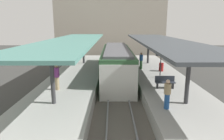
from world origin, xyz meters
TOP-DOWN VIEW (x-y plane):
  - ground_plane at (0.00, 0.00)m, footprint 80.00×80.00m
  - platform_left at (-3.80, 0.00)m, footprint 4.40×28.00m
  - platform_right at (3.80, 0.00)m, footprint 4.40×28.00m
  - track_ballast at (0.00, 0.00)m, footprint 3.20×28.00m
  - rail_near_side at (-0.72, 0.00)m, footprint 0.08×28.00m
  - rail_far_side at (0.72, 0.00)m, footprint 0.08×28.00m
  - commuter_train at (0.00, 3.49)m, footprint 2.78×12.19m
  - canopy_left at (-3.80, 1.40)m, footprint 4.18×21.00m
  - canopy_right at (3.80, 1.40)m, footprint 4.18×21.00m
  - platform_bench at (3.33, -1.98)m, footprint 1.40×0.41m
  - platform_sign at (3.66, 0.91)m, footprint 0.90×0.08m
  - litter_bin at (4.37, 3.46)m, footprint 0.44×0.44m
  - passenger_near_bench at (2.49, -5.65)m, footprint 0.36×0.36m
  - passenger_mid_platform at (2.52, 4.44)m, footprint 0.36×0.36m
  - passenger_far_end at (-4.26, -2.40)m, footprint 0.36×0.36m
  - station_building_backdrop at (-0.75, 20.00)m, footprint 18.00×6.00m

SIDE VIEW (x-z plane):
  - ground_plane at x=0.00m, z-range 0.00..0.00m
  - track_ballast at x=0.00m, z-range 0.00..0.20m
  - rail_near_side at x=-0.72m, z-range 0.20..0.34m
  - rail_far_side at x=0.72m, z-range 0.20..0.34m
  - platform_left at x=-3.80m, z-range 0.00..1.00m
  - platform_right at x=3.80m, z-range 0.00..1.00m
  - litter_bin at x=4.37m, z-range 1.00..1.80m
  - platform_bench at x=3.33m, z-range 1.03..1.89m
  - commuter_train at x=0.00m, z-range 0.18..3.28m
  - passenger_near_bench at x=2.49m, z-range 1.03..2.66m
  - passenger_mid_platform at x=2.52m, z-range 1.03..2.73m
  - passenger_far_end at x=-4.26m, z-range 1.04..2.82m
  - platform_sign at x=3.66m, z-range 1.52..3.73m
  - canopy_right at x=3.80m, z-range 2.46..5.63m
  - canopy_left at x=-3.80m, z-range 2.49..5.71m
  - station_building_backdrop at x=-0.75m, z-range 0.00..11.00m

